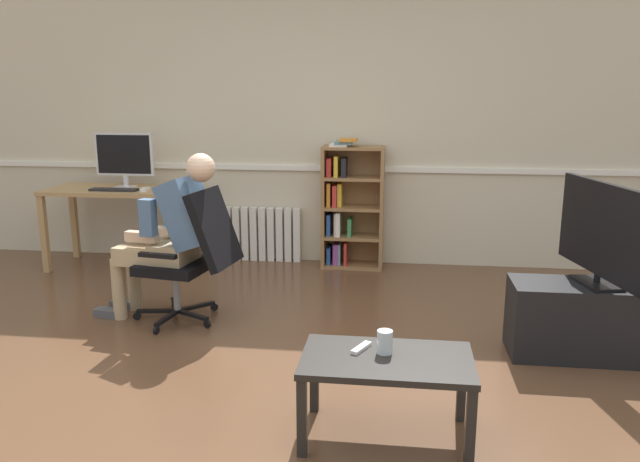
{
  "coord_description": "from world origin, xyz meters",
  "views": [
    {
      "loc": [
        0.68,
        -3.32,
        1.66
      ],
      "look_at": [
        0.15,
        0.85,
        0.7
      ],
      "focal_mm": 34.98,
      "sensor_mm": 36.0,
      "label": 1
    }
  ],
  "objects": [
    {
      "name": "ground_plane",
      "position": [
        0.0,
        0.0,
        0.0
      ],
      "size": [
        18.0,
        18.0,
        0.0
      ],
      "primitive_type": "plane",
      "color": "brown"
    },
    {
      "name": "back_wall",
      "position": [
        0.0,
        2.65,
        1.35
      ],
      "size": [
        12.0,
        0.13,
        2.7
      ],
      "color": "beige",
      "rests_on": "ground_plane"
    },
    {
      "name": "computer_desk",
      "position": [
        -1.89,
        2.15,
        0.65
      ],
      "size": [
        1.38,
        0.63,
        0.76
      ],
      "color": "tan",
      "rests_on": "ground_plane"
    },
    {
      "name": "imac_monitor",
      "position": [
        -1.87,
        2.23,
        1.05
      ],
      "size": [
        0.56,
        0.14,
        0.51
      ],
      "color": "silver",
      "rests_on": "computer_desk"
    },
    {
      "name": "keyboard",
      "position": [
        -1.89,
        2.01,
        0.77
      ],
      "size": [
        0.44,
        0.12,
        0.02
      ],
      "primitive_type": "cube",
      "color": "black",
      "rests_on": "computer_desk"
    },
    {
      "name": "computer_mouse",
      "position": [
        -1.61,
        2.03,
        0.77
      ],
      "size": [
        0.06,
        0.1,
        0.03
      ],
      "primitive_type": "cube",
      "color": "white",
      "rests_on": "computer_desk"
    },
    {
      "name": "bookshelf",
      "position": [
        0.22,
        2.44,
        0.58
      ],
      "size": [
        0.57,
        0.29,
        1.22
      ],
      "color": "olive",
      "rests_on": "ground_plane"
    },
    {
      "name": "radiator",
      "position": [
        -0.68,
        2.54,
        0.26
      ],
      "size": [
        0.84,
        0.08,
        0.53
      ],
      "color": "white",
      "rests_on": "ground_plane"
    },
    {
      "name": "office_chair",
      "position": [
        -0.76,
        0.83,
        0.53
      ],
      "size": [
        0.8,
        0.62,
        0.98
      ],
      "rotation": [
        0.0,
        0.0,
        -1.73
      ],
      "color": "black",
      "rests_on": "ground_plane"
    },
    {
      "name": "person_seated",
      "position": [
        -0.94,
        0.86,
        0.65
      ],
      "size": [
        0.98,
        0.46,
        1.23
      ],
      "rotation": [
        0.0,
        0.0,
        -1.73
      ],
      "color": "tan",
      "rests_on": "ground_plane"
    },
    {
      "name": "tv_stand",
      "position": [
        1.92,
        0.56,
        0.24
      ],
      "size": [
        1.02,
        0.39,
        0.47
      ],
      "color": "black",
      "rests_on": "ground_plane"
    },
    {
      "name": "tv_screen",
      "position": [
        1.92,
        0.56,
        0.81
      ],
      "size": [
        0.27,
        0.94,
        0.64
      ],
      "rotation": [
        0.0,
        0.0,
        1.79
      ],
      "color": "black",
      "rests_on": "tv_stand"
    },
    {
      "name": "coffee_table",
      "position": [
        0.65,
        -0.56,
        0.36
      ],
      "size": [
        0.81,
        0.48,
        0.42
      ],
      "color": "black",
      "rests_on": "ground_plane"
    },
    {
      "name": "drinking_glass",
      "position": [
        0.64,
        -0.51,
        0.47
      ],
      "size": [
        0.08,
        0.08,
        0.11
      ],
      "primitive_type": "cylinder",
      "color": "silver",
      "rests_on": "coffee_table"
    },
    {
      "name": "spare_remote",
      "position": [
        0.52,
        -0.48,
        0.43
      ],
      "size": [
        0.1,
        0.15,
        0.02
      ],
      "primitive_type": "cube",
      "rotation": [
        0.0,
        0.0,
        2.7
      ],
      "color": "white",
      "rests_on": "coffee_table"
    }
  ]
}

